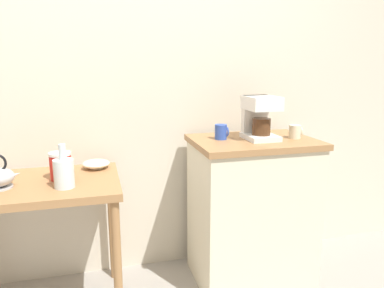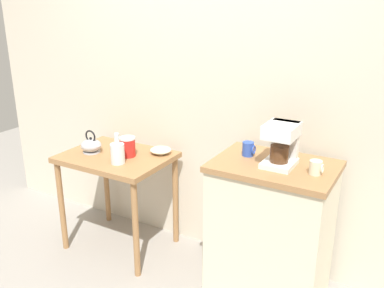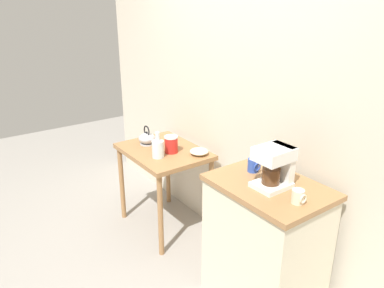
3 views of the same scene
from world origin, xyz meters
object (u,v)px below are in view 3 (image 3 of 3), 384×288
Objects in this scene: mug_small_cream at (298,197)px; mug_blue at (253,165)px; coffee_maker at (275,165)px; bowl_stoneware at (199,151)px; teakettle at (147,138)px; canister_enamel at (171,144)px; glass_carafe_vase at (158,148)px.

mug_blue is at bearing 168.79° from mug_small_cream.
coffee_maker is 0.25m from mug_blue.
teakettle is at bearing -153.29° from bowl_stoneware.
canister_enamel is 1.63× the size of mug_blue.
teakettle is 0.32m from glass_carafe_vase.
coffee_maker reaches higher than mug_blue.
canister_enamel is (0.29, 0.07, 0.02)m from teakettle.
mug_small_cream is at bearing -11.21° from mug_blue.
glass_carafe_vase is 0.15m from canister_enamel.
mug_blue is at bearing 168.79° from coffee_maker.
canister_enamel is at bearing -176.42° from mug_blue.
bowl_stoneware is 1.93× the size of mug_small_cream.
teakettle is 1.67m from mug_small_cream.
canister_enamel is 0.56× the size of coffee_maker.
canister_enamel is at bearing -179.36° from coffee_maker.
glass_carafe_vase is 2.46× the size of mug_blue.
mug_small_cream is 0.46m from mug_blue.
teakettle is 0.72× the size of coffee_maker.
glass_carafe_vase is (0.31, -0.07, 0.02)m from teakettle.
mug_small_cream is at bearing 4.95° from glass_carafe_vase.
mug_blue reaches higher than mug_small_cream.
mug_blue reaches higher than glass_carafe_vase.
teakettle is at bearing -176.53° from coffee_maker.
coffee_maker is 0.25m from mug_small_cream.
teakettle is (-0.47, -0.24, 0.03)m from bowl_stoneware.
coffee_maker is at bearing 3.47° from teakettle.
coffee_maker reaches higher than teakettle.
bowl_stoneware is 0.77m from mug_blue.
coffee_maker reaches higher than mug_small_cream.
coffee_maker reaches higher than canister_enamel.
canister_enamel reaches higher than bowl_stoneware.
glass_carafe_vase is at bearing -79.85° from canister_enamel.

